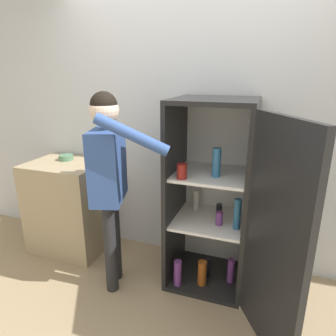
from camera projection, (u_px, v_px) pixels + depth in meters
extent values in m
plane|color=tan|center=(157.00, 320.00, 2.24)|extent=(12.00, 12.00, 0.00)
cube|color=silver|center=(195.00, 129.00, 2.73)|extent=(7.00, 0.06, 2.55)
cube|color=black|center=(207.00, 275.00, 2.71)|extent=(0.65, 0.62, 0.04)
cube|color=black|center=(215.00, 101.00, 2.25)|extent=(0.65, 0.62, 0.04)
cube|color=white|center=(217.00, 184.00, 2.74)|extent=(0.65, 0.03, 1.51)
cube|color=black|center=(176.00, 191.00, 2.58)|extent=(0.04, 0.62, 1.51)
cube|color=black|center=(248.00, 201.00, 2.38)|extent=(0.03, 0.62, 1.51)
cube|color=white|center=(209.00, 220.00, 2.55)|extent=(0.58, 0.55, 0.02)
cube|color=white|center=(212.00, 174.00, 2.42)|extent=(0.58, 0.55, 0.02)
cube|color=black|center=(274.00, 242.00, 1.80)|extent=(0.37, 0.58, 1.51)
cylinder|color=#723884|center=(231.00, 271.00, 2.56)|extent=(0.06, 0.06, 0.22)
cylinder|color=#9E4C19|center=(202.00, 273.00, 2.54)|extent=(0.07, 0.07, 0.22)
cylinder|color=beige|center=(196.00, 200.00, 2.69)|extent=(0.05, 0.05, 0.18)
cylinder|color=black|center=(219.00, 210.00, 2.59)|extent=(0.05, 0.05, 0.10)
cylinder|color=maroon|center=(182.00, 171.00, 2.27)|extent=(0.08, 0.08, 0.12)
cylinder|color=black|center=(207.00, 266.00, 2.66)|extent=(0.07, 0.07, 0.17)
cylinder|color=#723884|center=(219.00, 218.00, 2.43)|extent=(0.06, 0.06, 0.11)
cylinder|color=teal|center=(216.00, 163.00, 2.29)|extent=(0.07, 0.07, 0.23)
cylinder|color=#723884|center=(178.00, 273.00, 2.53)|extent=(0.07, 0.07, 0.23)
cylinder|color=teal|center=(237.00, 214.00, 2.34)|extent=(0.06, 0.06, 0.25)
cylinder|color=#262628|center=(115.00, 238.00, 2.60)|extent=(0.10, 0.10, 0.80)
cylinder|color=#262628|center=(110.00, 248.00, 2.44)|extent=(0.10, 0.10, 0.80)
cube|color=#335193|center=(108.00, 166.00, 2.32)|extent=(0.33, 0.44, 0.56)
sphere|color=beige|center=(104.00, 110.00, 2.19)|extent=(0.22, 0.22, 0.22)
sphere|color=black|center=(104.00, 105.00, 2.18)|extent=(0.20, 0.20, 0.20)
cylinder|color=#335193|center=(114.00, 161.00, 2.54)|extent=(0.08, 0.08, 0.53)
cylinder|color=#335193|center=(132.00, 135.00, 2.00)|extent=(0.52, 0.22, 0.30)
cube|color=tan|center=(69.00, 206.00, 3.06)|extent=(0.72, 0.58, 0.93)
cylinder|color=#517F5B|center=(66.00, 157.00, 3.01)|extent=(0.14, 0.14, 0.05)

